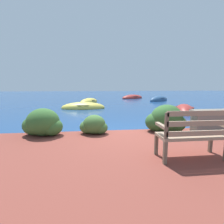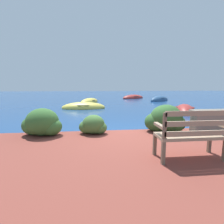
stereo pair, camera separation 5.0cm
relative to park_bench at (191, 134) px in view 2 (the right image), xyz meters
name	(u,v)px [view 2 (the right image)]	position (x,y,z in m)	size (l,w,h in m)	color
ground_plane	(131,137)	(-0.60, 2.20, -0.70)	(80.00, 80.00, 0.00)	navy
patio_terrace	(188,205)	(-0.60, -1.05, -0.59)	(9.00, 6.50, 0.22)	brown
park_bench	(191,134)	(0.00, 0.00, 0.00)	(1.21, 0.48, 0.93)	brown
stone_wall	(224,120)	(2.06, 1.75, -0.16)	(2.02, 0.39, 0.64)	slate
hedge_clump_far_left	(42,124)	(-3.14, 1.90, -0.16)	(1.09, 0.78, 0.74)	#38662D
hedge_clump_left	(93,125)	(-1.76, 1.90, -0.25)	(0.78, 0.56, 0.53)	#426B33
hedge_clump_centre	(165,120)	(0.33, 1.89, -0.14)	(1.17, 0.84, 0.79)	#2D5628
rowboat_nearest	(185,111)	(3.49, 6.54, -0.63)	(1.89, 2.49, 0.83)	#9E2D28
rowboat_mid	(84,108)	(-2.40, 8.91, -0.64)	(2.90, 1.28, 0.76)	#DBC64C
rowboat_far	(89,102)	(-2.07, 12.72, -0.64)	(2.12, 2.99, 0.72)	#DBC64C
rowboat_outer	(159,100)	(4.80, 13.76, -0.63)	(2.70, 2.33, 0.88)	#2D517A
rowboat_distant	(133,98)	(2.94, 17.24, -0.63)	(3.18, 2.56, 0.78)	#9E2D28
mooring_buoy	(170,115)	(2.07, 5.30, -0.63)	(0.46, 0.46, 0.42)	red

